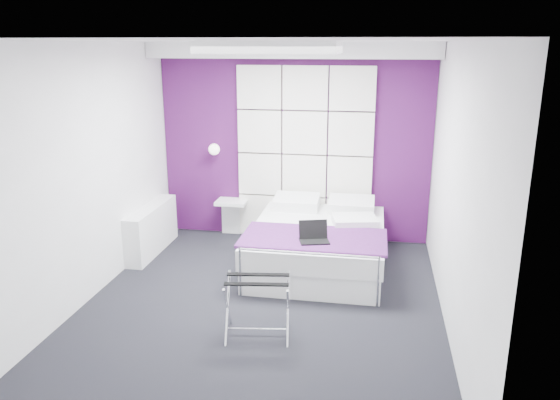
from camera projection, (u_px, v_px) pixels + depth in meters
name	position (u px, v px, depth m)	size (l,w,h in m)	color
floor	(260.00, 308.00, 5.51)	(4.40, 4.40, 0.00)	black
ceiling	(258.00, 40.00, 4.79)	(4.40, 4.40, 0.00)	white
wall_back	(294.00, 143.00, 7.23)	(3.60, 3.60, 0.00)	silver
wall_left	(83.00, 176.00, 5.45)	(4.40, 4.40, 0.00)	silver
wall_right	(457.00, 192.00, 4.85)	(4.40, 4.40, 0.00)	silver
accent_wall	(294.00, 144.00, 7.22)	(3.58, 0.02, 2.58)	#441046
soffit	(292.00, 50.00, 6.66)	(3.58, 0.50, 0.20)	white
headboard	(305.00, 154.00, 7.18)	(1.80, 0.08, 2.30)	white
skylight	(271.00, 46.00, 5.37)	(1.36, 0.86, 0.12)	white
wall_lamp	(215.00, 149.00, 7.30)	(0.15, 0.15, 0.15)	white
radiator	(152.00, 229.00, 6.94)	(0.22, 1.20, 0.60)	white
bed	(318.00, 244.00, 6.48)	(1.58, 1.90, 0.67)	white
nightstand	(232.00, 202.00, 7.42)	(0.41, 0.32, 0.05)	white
luggage_rack	(258.00, 307.00, 4.93)	(0.57, 0.42, 0.56)	silver
laptop	(315.00, 236.00, 5.84)	(0.31, 0.22, 0.22)	black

